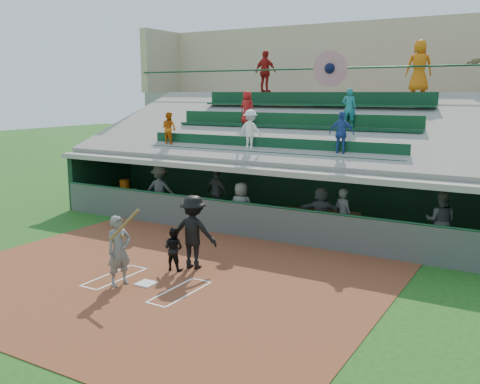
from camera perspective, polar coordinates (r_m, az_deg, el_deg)
The scene contains 21 objects.
ground at distance 13.43m, azimuth -9.98°, elevation -9.73°, with size 100.00×100.00×0.00m, color #1B4C15.
dirt_slab at distance 13.79m, azimuth -8.62°, elevation -9.10°, with size 11.00×9.00×0.02m, color brown.
home_plate at distance 13.42m, azimuth -9.98°, elevation -9.59°, with size 0.43×0.43×0.03m, color silver.
batters_box_chalk at distance 13.42m, azimuth -9.98°, elevation -9.64°, with size 2.65×1.85×0.01m.
dugout_floor at distance 18.83m, azimuth 3.38°, elevation -3.58°, with size 16.00×3.50×0.04m, color gray.
concourse_slab at distance 24.59m, azimuth 10.61°, elevation 4.99°, with size 20.00×3.00×4.60m, color gray.
grandstand at distance 21.82m, azimuth 7.93°, elevation 4.27°, with size 20.40×10.40×7.80m.
batter_at_plate at distance 13.24m, azimuth -12.78°, elevation -6.08°, with size 0.92×0.78×1.95m.
catcher at distance 14.18m, azimuth -7.12°, elevation -6.01°, with size 0.56×0.44×1.15m, color black.
home_umpire at distance 14.18m, azimuth -4.98°, elevation -4.27°, with size 1.27×0.73×1.96m, color black.
dugout_bench at distance 19.69m, azimuth 5.21°, elevation -2.28°, with size 14.26×0.43×0.43m, color olive.
white_table at distance 22.23m, azimuth -12.13°, elevation -0.62°, with size 0.81×0.61×0.71m, color white.
water_cooler at distance 22.12m, azimuth -12.21°, elevation 0.78°, with size 0.40×0.40×0.40m, color #D45E0C.
dugout_player_a at distance 20.56m, azimuth -8.54°, elevation 0.23°, with size 1.20×0.69×1.86m, color #5C5E59.
dugout_player_b at distance 20.10m, azimuth -2.47°, elevation -0.02°, with size 1.04×0.43×1.78m, color #525550.
dugout_player_c at distance 17.60m, azimuth 0.13°, elevation -1.68°, with size 0.83×0.54×1.69m, color #545651.
dugout_player_d at distance 17.44m, azimuth 8.66°, elevation -2.02°, with size 1.51×0.48×1.62m, color #5E615B.
dugout_player_e at distance 17.01m, azimuth 10.93°, elevation -2.37°, with size 0.60×0.40×1.66m, color #60635D.
dugout_player_f at distance 16.68m, azimuth 20.60°, elevation -2.91°, with size 0.86×0.67×1.77m, color #595C57.
concourse_staff_a at distance 25.08m, azimuth 2.74°, elevation 12.70°, with size 1.11×0.46×1.90m, color #A91813.
concourse_staff_b at distance 22.45m, azimuth 18.58°, elevation 12.59°, with size 0.99×0.65×2.03m, color orange.
Camera 1 is at (8.23, -9.55, 4.63)m, focal length 40.00 mm.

